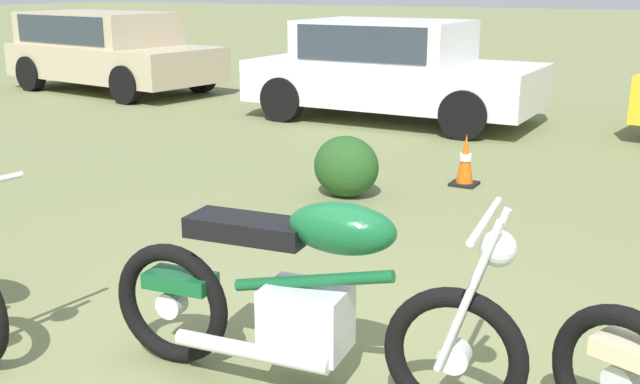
% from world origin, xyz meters
% --- Properties ---
extents(motorcycle_green, '(2.14, 0.69, 1.02)m').
position_xyz_m(motorcycle_green, '(0.08, 0.21, 0.49)').
color(motorcycle_green, black).
rests_on(motorcycle_green, ground).
extents(car_beige, '(4.29, 2.31, 1.43)m').
position_xyz_m(car_beige, '(-8.57, 7.64, 0.83)').
color(car_beige, '#BCAD8C').
rests_on(car_beige, ground).
extents(car_white, '(4.14, 1.98, 1.43)m').
position_xyz_m(car_white, '(-2.73, 7.38, 0.80)').
color(car_white, silver).
rests_on(car_white, ground).
extents(shrub_low, '(0.63, 0.51, 0.58)m').
position_xyz_m(shrub_low, '(-1.37, 3.41, 0.29)').
color(shrub_low, '#234E1E').
rests_on(shrub_low, ground).
extents(traffic_cone, '(0.25, 0.25, 0.52)m').
position_xyz_m(traffic_cone, '(-0.53, 4.34, 0.24)').
color(traffic_cone, '#EA590F').
rests_on(traffic_cone, ground).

